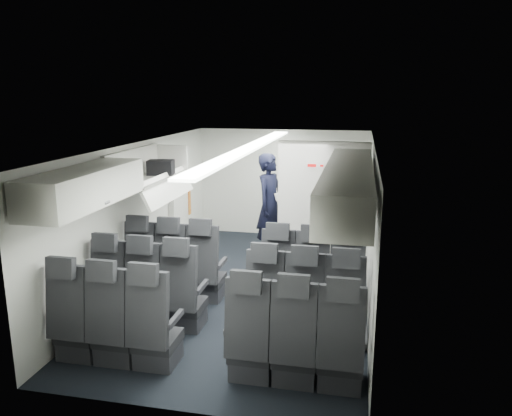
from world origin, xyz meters
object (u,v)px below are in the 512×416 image
at_px(seat_row_front, 242,276).
at_px(seat_row_rear, 201,337).
at_px(flight_attendant, 270,205).
at_px(boarding_door, 181,200).
at_px(carry_on_bag, 161,168).
at_px(galley_unit, 329,194).
at_px(seat_row_mid, 225,302).

relative_size(seat_row_front, seat_row_rear, 1.00).
xyz_separation_m(seat_row_front, flight_attendant, (-0.01, 2.18, 0.51)).
relative_size(boarding_door, carry_on_bag, 5.04).
relative_size(seat_row_rear, carry_on_bag, 9.02).
xyz_separation_m(galley_unit, carry_on_bag, (-2.30, -2.71, 0.83)).
relative_size(seat_row_mid, galley_unit, 1.75).
height_order(seat_row_rear, flight_attendant, flight_attendant).
bearing_deg(flight_attendant, seat_row_front, -159.14).
bearing_deg(boarding_door, seat_row_rear, -67.13).
distance_m(seat_row_mid, boarding_door, 3.45).
relative_size(seat_row_front, seat_row_mid, 1.00).
bearing_deg(carry_on_bag, seat_row_rear, -69.00).
distance_m(boarding_door, flight_attendant, 1.63).
height_order(galley_unit, flight_attendant, galley_unit).
bearing_deg(seat_row_front, seat_row_mid, -90.00).
bearing_deg(carry_on_bag, galley_unit, 40.69).
xyz_separation_m(seat_row_rear, carry_on_bag, (-1.35, 2.35, 1.38)).
height_order(seat_row_front, flight_attendant, flight_attendant).
relative_size(seat_row_rear, flight_attendant, 1.81).
bearing_deg(seat_row_mid, galley_unit, 77.12).
bearing_deg(flight_attendant, seat_row_rear, -159.23).
bearing_deg(seat_row_mid, seat_row_rear, -90.00).
height_order(galley_unit, carry_on_bag, galley_unit).
height_order(seat_row_mid, galley_unit, galley_unit).
height_order(seat_row_front, galley_unit, galley_unit).
distance_m(seat_row_front, boarding_door, 2.71).
xyz_separation_m(seat_row_mid, seat_row_rear, (0.00, -0.90, 0.00)).
bearing_deg(seat_row_rear, boarding_door, 112.87).
bearing_deg(seat_row_front, flight_attendant, 90.21).
height_order(seat_row_mid, flight_attendant, flight_attendant).
distance_m(seat_row_rear, boarding_door, 4.25).
xyz_separation_m(seat_row_mid, boarding_door, (-1.64, 2.99, 0.55)).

